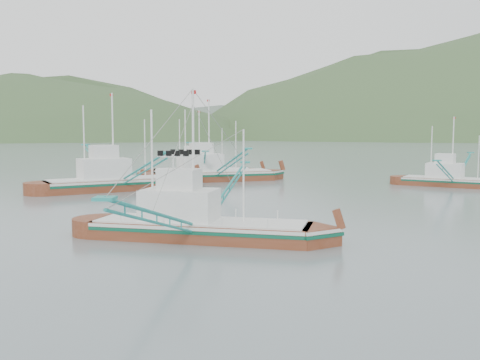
{
  "coord_description": "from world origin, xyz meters",
  "views": [
    {
      "loc": [
        1.46,
        -33.07,
        6.85
      ],
      "look_at": [
        0.0,
        6.0,
        3.2
      ],
      "focal_mm": 40.0,
      "sensor_mm": 36.0,
      "label": 1
    }
  ],
  "objects_px": {
    "main_boat": "(198,211)",
    "bg_boat_left": "(117,168)",
    "bg_boat_extra": "(212,164)",
    "bg_boat_right": "(455,171)",
    "bg_boat_far": "(201,166)"
  },
  "relations": [
    {
      "from": "main_boat",
      "to": "bg_boat_left",
      "type": "distance_m",
      "value": 29.93
    },
    {
      "from": "main_boat",
      "to": "bg_boat_extra",
      "type": "height_order",
      "value": "bg_boat_extra"
    },
    {
      "from": "main_boat",
      "to": "bg_boat_left",
      "type": "xyz_separation_m",
      "value": [
        -12.44,
        27.22,
        0.72
      ]
    },
    {
      "from": "bg_boat_far",
      "to": "bg_boat_left",
      "type": "bearing_deg",
      "value": -121.31
    },
    {
      "from": "bg_boat_far",
      "to": "bg_boat_extra",
      "type": "xyz_separation_m",
      "value": [
        2.12,
        -6.14,
        0.71
      ]
    },
    {
      "from": "main_boat",
      "to": "bg_boat_extra",
      "type": "bearing_deg",
      "value": 105.13
    },
    {
      "from": "bg_boat_right",
      "to": "bg_boat_far",
      "type": "relative_size",
      "value": 0.81
    },
    {
      "from": "bg_boat_left",
      "to": "bg_boat_far",
      "type": "distance_m",
      "value": 19.3
    },
    {
      "from": "bg_boat_right",
      "to": "main_boat",
      "type": "bearing_deg",
      "value": -101.04
    },
    {
      "from": "bg_boat_far",
      "to": "bg_boat_extra",
      "type": "distance_m",
      "value": 6.53
    },
    {
      "from": "bg_boat_right",
      "to": "bg_boat_left",
      "type": "bearing_deg",
      "value": -143.19
    },
    {
      "from": "bg_boat_right",
      "to": "bg_boat_extra",
      "type": "height_order",
      "value": "bg_boat_extra"
    },
    {
      "from": "bg_boat_left",
      "to": "bg_boat_extra",
      "type": "distance_m",
      "value": 15.16
    },
    {
      "from": "bg_boat_left",
      "to": "bg_boat_right",
      "type": "xyz_separation_m",
      "value": [
        40.03,
        5.3,
        -0.6
      ]
    },
    {
      "from": "bg_boat_right",
      "to": "bg_boat_far",
      "type": "bearing_deg",
      "value": -171.68
    }
  ]
}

